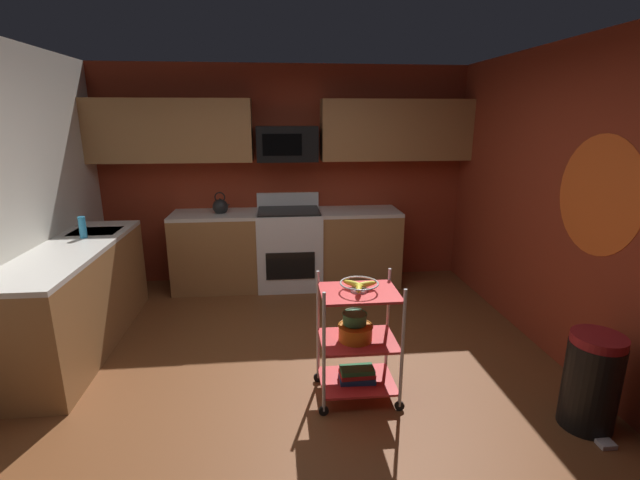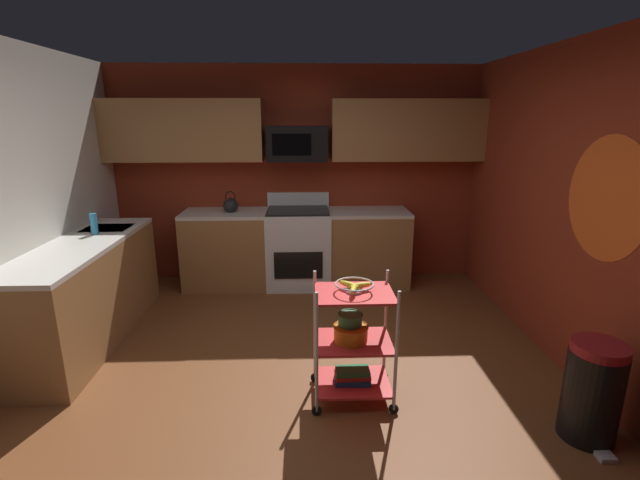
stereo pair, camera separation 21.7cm
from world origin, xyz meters
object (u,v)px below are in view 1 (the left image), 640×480
(fruit_bowl, at_px, (359,285))
(mixing_bowl_large, at_px, (355,332))
(mixing_bowl_small, at_px, (355,318))
(book_stack, at_px, (357,374))
(microwave, at_px, (287,144))
(rolling_cart, at_px, (358,340))
(kettle, at_px, (220,206))
(dish_soap_bottle, at_px, (83,227))
(oven_range, at_px, (289,247))
(trash_can, at_px, (591,381))

(fruit_bowl, relative_size, mixing_bowl_large, 1.08)
(mixing_bowl_small, bearing_deg, fruit_bowl, -48.31)
(mixing_bowl_large, bearing_deg, book_stack, -0.00)
(microwave, bearing_deg, book_stack, -80.43)
(rolling_cart, distance_m, mixing_bowl_small, 0.17)
(microwave, bearing_deg, kettle, -172.19)
(mixing_bowl_small, distance_m, book_stack, 0.44)
(dish_soap_bottle, bearing_deg, mixing_bowl_large, -29.89)
(mixing_bowl_large, bearing_deg, rolling_cart, -0.00)
(rolling_cart, height_order, mixing_bowl_large, rolling_cart)
(oven_range, relative_size, rolling_cart, 1.20)
(dish_soap_bottle, bearing_deg, trash_can, -25.44)
(rolling_cart, bearing_deg, microwave, 99.57)
(kettle, bearing_deg, microwave, 7.81)
(rolling_cart, bearing_deg, trash_can, -18.03)
(trash_can, bearing_deg, oven_range, 123.67)
(mixing_bowl_large, relative_size, dish_soap_bottle, 1.26)
(oven_range, distance_m, mixing_bowl_small, 2.36)
(rolling_cart, xyz_separation_m, fruit_bowl, (-0.00, 0.00, 0.42))
(microwave, xyz_separation_m, mixing_bowl_small, (0.39, -2.42, -1.08))
(mixing_bowl_large, height_order, kettle, kettle)
(rolling_cart, xyz_separation_m, book_stack, (0.00, 0.00, -0.28))
(trash_can, bearing_deg, kettle, 133.47)
(oven_range, xyz_separation_m, trash_can, (1.88, -2.82, -0.15))
(oven_range, distance_m, book_stack, 2.40)
(oven_range, height_order, trash_can, oven_range)
(dish_soap_bottle, height_order, trash_can, dish_soap_bottle)
(rolling_cart, height_order, book_stack, rolling_cart)
(fruit_bowl, bearing_deg, mixing_bowl_large, -180.00)
(oven_range, relative_size, fruit_bowl, 4.04)
(rolling_cart, distance_m, trash_can, 1.55)
(book_stack, height_order, kettle, kettle)
(trash_can, bearing_deg, book_stack, 161.97)
(dish_soap_bottle, xyz_separation_m, trash_can, (3.81, -1.81, -0.69))
(dish_soap_bottle, bearing_deg, mixing_bowl_small, -29.45)
(fruit_bowl, height_order, book_stack, fruit_bowl)
(oven_range, bearing_deg, kettle, -179.72)
(mixing_bowl_large, distance_m, trash_can, 1.57)
(microwave, distance_m, trash_can, 3.74)
(fruit_bowl, height_order, kettle, kettle)
(kettle, xyz_separation_m, dish_soap_bottle, (-1.14, -1.01, 0.02))
(fruit_bowl, bearing_deg, trash_can, -18.03)
(mixing_bowl_small, height_order, kettle, kettle)
(mixing_bowl_small, relative_size, kettle, 0.69)
(oven_range, xyz_separation_m, microwave, (-0.00, 0.10, 1.22))
(dish_soap_bottle, bearing_deg, microwave, 30.05)
(rolling_cart, distance_m, kettle, 2.69)
(fruit_bowl, distance_m, kettle, 2.63)
(mixing_bowl_large, relative_size, kettle, 0.95)
(dish_soap_bottle, distance_m, trash_can, 4.27)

